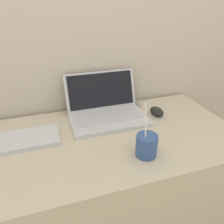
{
  "coord_description": "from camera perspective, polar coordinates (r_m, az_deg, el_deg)",
  "views": [
    {
      "loc": [
        -0.2,
        -0.48,
        1.33
      ],
      "look_at": [
        0.08,
        0.39,
        0.85
      ],
      "focal_mm": 35.0,
      "sensor_mm": 36.0,
      "label": 1
    }
  ],
  "objects": [
    {
      "name": "wall_back",
      "position": [
        1.17,
        -8.73,
        23.57
      ],
      "size": [
        7.0,
        0.04,
        2.5
      ],
      "color": "beige",
      "rests_on": "ground_plane"
    },
    {
      "name": "desk",
      "position": [
        1.25,
        -2.56,
        -21.42
      ],
      "size": [
        1.29,
        0.63,
        0.77
      ],
      "color": "beige",
      "rests_on": "ground_plane"
    },
    {
      "name": "laptop",
      "position": [
        1.13,
        -1.49,
        0.75
      ],
      "size": [
        0.38,
        0.3,
        0.21
      ],
      "color": "silver",
      "rests_on": "desk"
    },
    {
      "name": "drink_cup",
      "position": [
        0.87,
        9.0,
        -8.49
      ],
      "size": [
        0.08,
        0.08,
        0.23
      ],
      "color": "#33518C",
      "rests_on": "desk"
    },
    {
      "name": "computer_mouse",
      "position": [
        1.18,
        11.59,
        -0.02
      ],
      "size": [
        0.07,
        0.1,
        0.04
      ],
      "color": "white",
      "rests_on": "desk"
    },
    {
      "name": "external_keyboard",
      "position": [
        1.04,
        -24.05,
        -6.97
      ],
      "size": [
        0.37,
        0.16,
        0.02
      ],
      "color": "silver",
      "rests_on": "desk"
    },
    {
      "name": "usb_stick",
      "position": [
        1.29,
        6.78,
        2.09
      ],
      "size": [
        0.02,
        0.06,
        0.01
      ],
      "color": "#99999E",
      "rests_on": "desk"
    }
  ]
}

